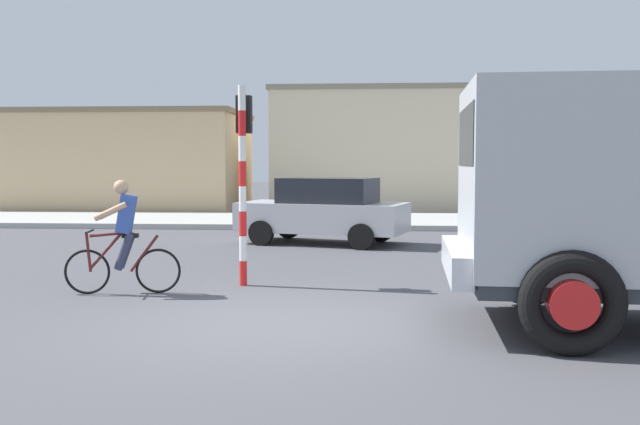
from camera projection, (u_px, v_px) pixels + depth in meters
The scene contains 7 objects.
ground_plane at pixel (256, 324), 8.69m from camera, with size 120.00×120.00×0.00m, color #4C4C51.
sidewalk_far at pixel (328, 221), 22.96m from camera, with size 80.00×5.00×0.16m, color #ADADA8.
cyclist at pixel (123, 237), 10.64m from camera, with size 1.71×0.55×1.72m.
traffic_light_pole at pixel (243, 157), 11.34m from camera, with size 0.24×0.43×3.20m.
car_red_near at pixel (324, 210), 17.14m from camera, with size 4.31×2.73×1.60m.
building_corner_left at pixel (101, 161), 29.04m from camera, with size 11.78×5.91×4.01m.
building_mid_block at pixel (383, 150), 29.61m from camera, with size 8.98×5.89×4.93m.
Camera 1 is at (1.40, -8.49, 2.00)m, focal length 39.77 mm.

